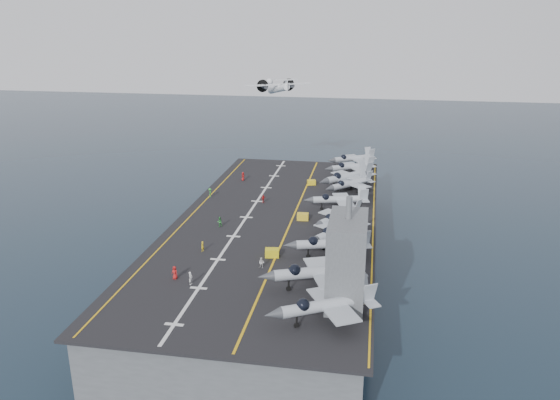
% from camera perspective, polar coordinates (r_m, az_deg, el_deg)
% --- Properties ---
extents(ground, '(500.00, 500.00, 0.00)m').
position_cam_1_polar(ground, '(109.63, -0.36, -7.12)').
color(ground, '#142135').
rests_on(ground, ground).
extents(hull, '(36.00, 90.00, 10.00)m').
position_cam_1_polar(hull, '(107.57, -0.37, -4.71)').
color(hull, '#56595E').
rests_on(hull, ground).
extents(flight_deck, '(38.00, 92.00, 0.40)m').
position_cam_1_polar(flight_deck, '(105.64, -0.37, -2.12)').
color(flight_deck, black).
rests_on(flight_deck, hull).
extents(foul_line, '(0.35, 90.00, 0.02)m').
position_cam_1_polar(foul_line, '(105.11, 1.24, -2.10)').
color(foul_line, gold).
rests_on(foul_line, flight_deck).
extents(landing_centerline, '(0.50, 90.00, 0.02)m').
position_cam_1_polar(landing_centerline, '(106.73, -3.54, -1.81)').
color(landing_centerline, silver).
rests_on(landing_centerline, flight_deck).
extents(deck_edge_port, '(0.25, 90.00, 0.02)m').
position_cam_1_polar(deck_edge_port, '(109.68, -9.15, -1.45)').
color(deck_edge_port, gold).
rests_on(deck_edge_port, flight_deck).
extents(deck_edge_stbd, '(0.25, 90.00, 0.02)m').
position_cam_1_polar(deck_edge_stbd, '(104.09, 9.71, -2.58)').
color(deck_edge_stbd, gold).
rests_on(deck_edge_stbd, flight_deck).
extents(island_superstructure, '(5.00, 10.00, 15.00)m').
position_cam_1_polar(island_superstructure, '(73.51, 7.04, -5.24)').
color(island_superstructure, '#56595E').
rests_on(island_superstructure, flight_deck).
extents(fighter_jet_0, '(17.63, 15.67, 5.11)m').
position_cam_1_polar(fighter_jet_0, '(70.45, 4.94, -10.76)').
color(fighter_jet_0, gray).
rests_on(fighter_jet_0, flight_deck).
extents(fighter_jet_1, '(17.95, 15.00, 5.32)m').
position_cam_1_polar(fighter_jet_1, '(78.56, 3.98, -7.41)').
color(fighter_jet_1, '#99A0A9').
rests_on(fighter_jet_1, flight_deck).
extents(fighter_jet_2, '(16.03, 12.75, 4.88)m').
position_cam_1_polar(fighter_jet_2, '(88.76, 5.48, -4.47)').
color(fighter_jet_2, '#9CA4AB').
rests_on(fighter_jet_2, flight_deck).
extents(fighter_jet_3, '(15.76, 17.27, 4.99)m').
position_cam_1_polar(fighter_jet_3, '(94.30, 6.12, -3.05)').
color(fighter_jet_3, gray).
rests_on(fighter_jet_3, flight_deck).
extents(fighter_jet_4, '(14.38, 15.63, 4.52)m').
position_cam_1_polar(fighter_jet_4, '(101.37, 6.16, -1.65)').
color(fighter_jet_4, '#A3ACB3').
rests_on(fighter_jet_4, flight_deck).
extents(fighter_jet_5, '(14.86, 11.69, 4.55)m').
position_cam_1_polar(fighter_jet_5, '(110.92, 6.27, 0.14)').
color(fighter_jet_5, gray).
rests_on(fighter_jet_5, flight_deck).
extents(fighter_jet_6, '(15.22, 15.35, 4.50)m').
position_cam_1_polar(fighter_jet_6, '(121.91, 7.37, 1.77)').
color(fighter_jet_6, '#8E979F').
rests_on(fighter_jet_6, flight_deck).
extents(fighter_jet_7, '(17.88, 18.00, 5.29)m').
position_cam_1_polar(fighter_jet_7, '(126.26, 7.13, 2.54)').
color(fighter_jet_7, '#939CA2').
rests_on(fighter_jet_7, flight_deck).
extents(fighter_jet_8, '(15.74, 14.10, 4.56)m').
position_cam_1_polar(fighter_jet_8, '(136.23, 7.53, 3.54)').
color(fighter_jet_8, '#8F969E').
rests_on(fighter_jet_8, flight_deck).
extents(tow_cart_a, '(2.44, 1.77, 1.35)m').
position_cam_1_polar(tow_cart_a, '(89.08, -0.83, -5.53)').
color(tow_cart_a, gold).
rests_on(tow_cart_a, flight_deck).
extents(tow_cart_b, '(2.25, 1.54, 1.31)m').
position_cam_1_polar(tow_cart_b, '(105.10, 2.39, -1.75)').
color(tow_cart_b, gold).
rests_on(tow_cart_b, flight_deck).
extents(tow_cart_c, '(2.16, 1.72, 1.13)m').
position_cam_1_polar(tow_cart_c, '(127.52, 3.30, 1.84)').
color(tow_cart_c, yellow).
rests_on(tow_cart_c, flight_deck).
extents(crew_0, '(1.40, 1.13, 2.03)m').
position_cam_1_polar(crew_0, '(83.15, -10.95, -7.46)').
color(crew_0, '#B21919').
rests_on(crew_0, flight_deck).
extents(crew_1, '(0.97, 1.20, 1.74)m').
position_cam_1_polar(crew_1, '(91.94, -8.11, -4.81)').
color(crew_1, yellow).
rests_on(crew_1, flight_deck).
extents(crew_2, '(1.40, 1.28, 1.95)m').
position_cam_1_polar(crew_2, '(102.12, -6.33, -2.27)').
color(crew_2, '#2E8E38').
rests_on(crew_2, flight_deck).
extents(crew_3, '(0.94, 1.27, 1.95)m').
position_cam_1_polar(crew_3, '(119.47, -7.33, 0.78)').
color(crew_3, green).
rests_on(crew_3, flight_deck).
extents(crew_4, '(1.26, 1.11, 1.75)m').
position_cam_1_polar(crew_4, '(114.77, -1.76, 0.14)').
color(crew_4, '#B21919').
rests_on(crew_4, flight_deck).
extents(crew_5, '(1.14, 1.40, 2.03)m').
position_cam_1_polar(crew_5, '(131.07, -3.89, 2.49)').
color(crew_5, '#B21919').
rests_on(crew_5, flight_deck).
extents(crew_6, '(0.95, 1.28, 1.97)m').
position_cam_1_polar(crew_6, '(81.19, -9.33, -8.04)').
color(crew_6, silver).
rests_on(crew_6, flight_deck).
extents(crew_7, '(1.12, 0.81, 1.75)m').
position_cam_1_polar(crew_7, '(85.14, -1.94, -6.58)').
color(crew_7, silver).
rests_on(crew_7, flight_deck).
extents(transport_plane, '(24.27, 22.14, 4.75)m').
position_cam_1_polar(transport_plane, '(161.82, -0.17, 11.56)').
color(transport_plane, white).
extents(fighter_jet_9, '(15.74, 14.10, 4.56)m').
position_cam_1_polar(fighter_jet_9, '(144.46, 7.69, 4.39)').
color(fighter_jet_9, '#8F969E').
rests_on(fighter_jet_9, flight_deck).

